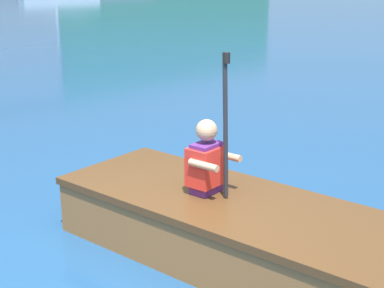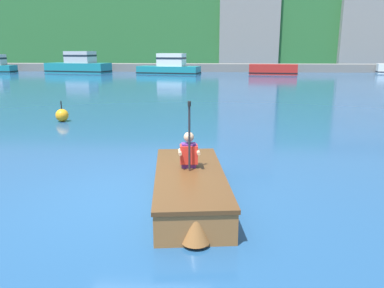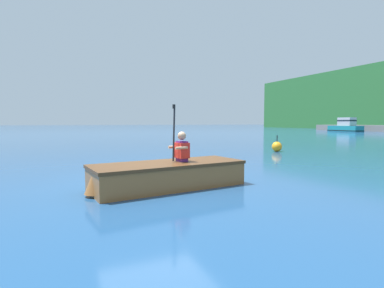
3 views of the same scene
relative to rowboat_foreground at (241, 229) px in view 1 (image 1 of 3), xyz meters
name	(u,v)px [view 1 (image 1 of 3)]	position (x,y,z in m)	size (l,w,h in m)	color
rowboat_foreground	(241,229)	(0.00, 0.00, 0.00)	(1.48, 3.18, 0.50)	#935B2D
person_paddler	(207,160)	(-0.04, 0.33, 0.49)	(0.39, 0.36, 1.14)	#592672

